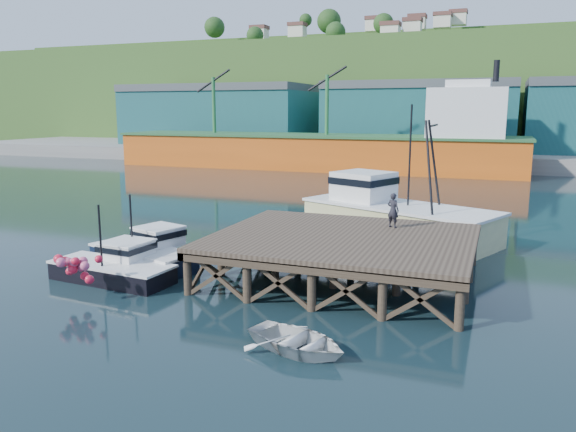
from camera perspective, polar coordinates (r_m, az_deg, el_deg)
The scene contains 12 objects.
ground at distance 29.07m, azimuth -5.00°, elevation -5.20°, with size 300.00×300.00×0.00m, color black.
wharf at distance 26.53m, azimuth 5.52°, elevation -2.44°, with size 12.00×10.00×2.62m.
far_quay at distance 96.16m, azimuth 13.54°, elevation 6.31°, with size 160.00×40.00×2.00m, color gray.
warehouse_left at distance 101.77m, azimuth -6.94°, elevation 9.86°, with size 32.00×16.00×9.00m, color #1B5B5B.
warehouse_mid at distance 90.96m, azimuth 13.27°, elevation 9.56°, with size 28.00×16.00×9.00m, color #1B5B5B.
cargo_ship at distance 76.14m, azimuth 5.04°, elevation 7.22°, with size 55.50×10.00×13.75m.
hillside at distance 125.75m, azimuth 15.57°, elevation 11.76°, with size 220.00×50.00×22.00m, color #2D511E.
boat_navy at distance 29.86m, azimuth -14.13°, elevation -3.52°, with size 6.54×4.29×3.85m.
boat_black at distance 27.92m, azimuth -17.11°, elevation -4.85°, with size 6.25×5.23×3.75m.
trawler at distance 35.81m, azimuth 10.74°, elevation 0.49°, with size 13.11×8.99×8.29m.
dinghy at distance 19.19m, azimuth 0.96°, elevation -12.54°, with size 2.65×3.71×0.77m, color silver.
dockworker at distance 28.64m, azimuth 10.63°, elevation 0.58°, with size 0.64×0.42×1.75m, color black.
Camera 1 is at (12.26, -25.12, 7.98)m, focal length 35.00 mm.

